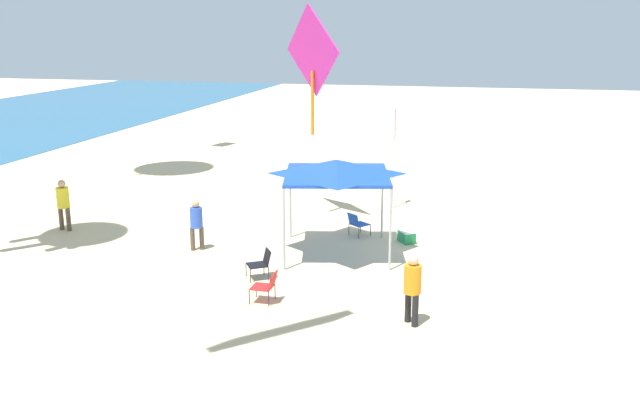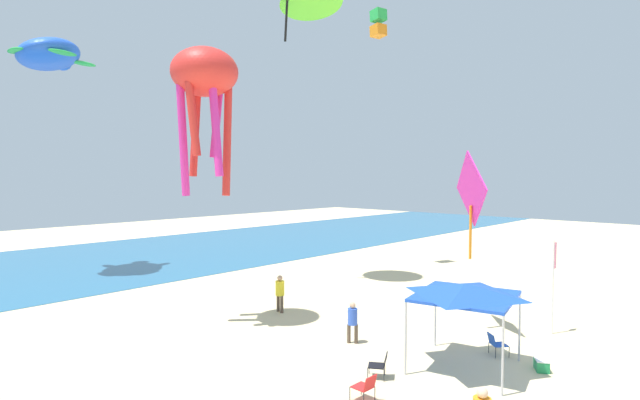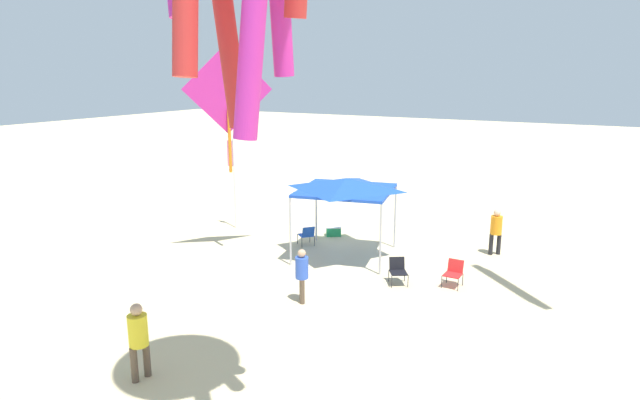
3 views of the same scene
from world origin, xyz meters
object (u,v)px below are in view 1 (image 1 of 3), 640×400
Objects in this scene: folding_chair_left_of_tent at (357,223)px; kite_diamond_magenta at (312,55)px; canopy_tent at (337,169)px; banner_flag at (394,148)px; person_by_tent at (63,201)px; folding_chair_facing_ocean at (261,262)px; person_far_stroller at (412,284)px; cooler_box at (407,236)px; folding_chair_near_cooler at (266,285)px; person_kite_handler at (196,221)px.

kite_diamond_magenta reaches higher than folding_chair_left_of_tent.
banner_flag is at bearing -9.72° from canopy_tent.
canopy_tent is 2.87m from folding_chair_left_of_tent.
folding_chair_left_of_tent is 10.12m from person_by_tent.
folding_chair_left_of_tent is at bearing -9.20° from kite_diamond_magenta.
folding_chair_facing_ocean is 0.47× the size of person_far_stroller.
cooler_box is 0.19× the size of banner_flag.
folding_chair_near_cooler is at bearing 153.24° from cooler_box.
person_far_stroller is (-6.36, -0.80, 0.82)m from cooler_box.
person_far_stroller is at bearing -172.83° from cooler_box.
folding_chair_near_cooler is 3.83m from person_far_stroller.
kite_diamond_magenta reaches higher than person_by_tent.
person_kite_handler is (3.57, 3.41, 0.48)m from folding_chair_near_cooler.
canopy_tent reaches higher than folding_chair_near_cooler.
kite_diamond_magenta is at bearing -173.40° from folding_chair_near_cooler.
cooler_box is at bearing -31.26° from person_far_stroller.
folding_chair_left_of_tent is at bearing 170.45° from banner_flag.
folding_chair_left_of_tent is 0.47× the size of person_far_stroller.
banner_flag is at bearing 170.42° from folding_chair_near_cooler.
kite_diamond_magenta reaches higher than banner_flag.
cooler_box is (4.23, -3.62, -0.27)m from folding_chair_facing_ocean.
folding_chair_left_of_tent is 0.21× the size of banner_flag.
person_kite_handler is (-6.62, 5.35, -1.40)m from banner_flag.
person_far_stroller is 0.38× the size of kite_diamond_magenta.
person_far_stroller is (-10.69, -1.82, -1.33)m from banner_flag.
folding_chair_left_of_tent is (1.83, -0.33, -2.19)m from canopy_tent.
person_far_stroller is (-4.06, -7.16, 0.07)m from person_kite_handler.
canopy_tent is 5.17× the size of cooler_box.
folding_chair_left_of_tent is 4.51m from banner_flag.
person_by_tent is at bearing -43.64° from person_kite_handler.
banner_flag is (8.56, -2.60, 1.88)m from folding_chair_facing_ocean.
folding_chair_near_cooler is 6.57m from cooler_box.
kite_diamond_magenta is (-2.04, 2.71, 3.52)m from banner_flag.
kite_diamond_magenta is (4.58, -2.64, 4.92)m from person_kite_handler.
banner_flag reaches higher than folding_chair_left_of_tent.
canopy_tent is 9.78m from person_by_tent.
person_by_tent is 1.03× the size of person_far_stroller.
folding_chair_facing_ocean is 3.39m from person_kite_handler.
cooler_box is 6.81m from person_kite_handler.
folding_chair_near_cooler is 0.50× the size of person_kite_handler.
folding_chair_near_cooler is 1.00× the size of folding_chair_left_of_tent.
person_by_tent reaches higher than folding_chair_left_of_tent.
cooler_box is at bearing -52.64° from canopy_tent.
person_kite_handler is (-2.29, 6.37, 0.75)m from cooler_box.
person_by_tent reaches higher than folding_chair_near_cooler.
person_by_tent is at bearing -116.30° from folding_chair_near_cooler.
kite_diamond_magenta is at bearing -10.79° from person_far_stroller.
person_far_stroller is at bearing -149.56° from canopy_tent.
folding_chair_near_cooler is at bearing -9.94° from folding_chair_facing_ocean.
canopy_tent is 0.98× the size of banner_flag.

